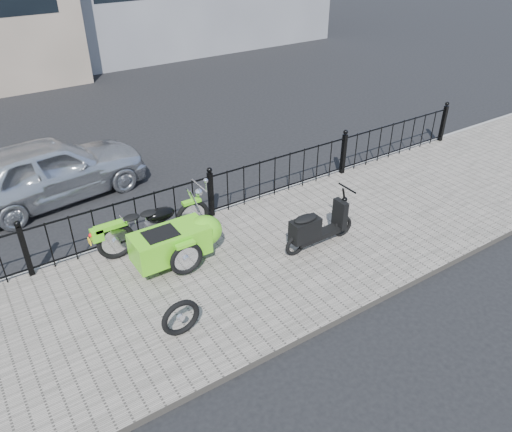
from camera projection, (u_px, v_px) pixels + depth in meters
ground at (246, 251)px, 9.28m from camera, size 120.00×120.00×0.00m
sidewalk at (261, 262)px, 8.89m from camera, size 30.00×3.80×0.12m
curb at (209, 215)px, 10.27m from camera, size 30.00×0.10×0.12m
iron_fence at (211, 195)px, 9.89m from camera, size 14.11×0.11×1.08m
motorcycle_sidecar at (176, 236)px, 8.64m from camera, size 2.28×1.48×0.98m
scooter at (316, 228)px, 8.99m from camera, size 1.54×0.45×1.04m
spare_tire at (181, 318)px, 7.16m from camera, size 0.60×0.10×0.60m
sedan_car at (49, 170)px, 10.62m from camera, size 4.22×2.12×1.38m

